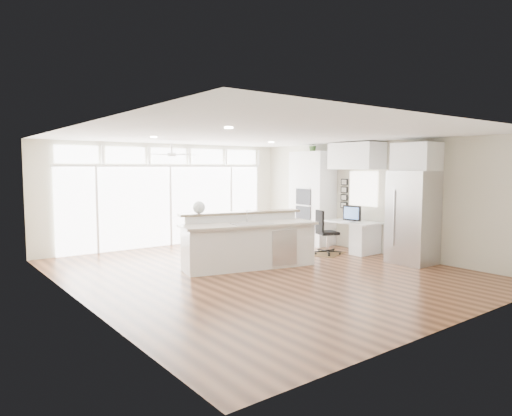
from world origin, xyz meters
TOP-DOWN VIEW (x-y plane):
  - floor at (0.00, 0.00)m, footprint 7.00×8.00m
  - ceiling at (0.00, 0.00)m, footprint 7.00×8.00m
  - wall_back at (0.00, 4.00)m, footprint 7.00×0.04m
  - wall_front at (0.00, -4.00)m, footprint 7.00×0.04m
  - wall_left at (-3.50, 0.00)m, footprint 0.04×8.00m
  - wall_right at (3.50, 0.00)m, footprint 0.04×8.00m
  - glass_wall at (0.00, 3.94)m, footprint 5.80×0.06m
  - transom_row at (0.00, 3.94)m, footprint 5.90×0.06m
  - desk_window at (3.46, 0.30)m, footprint 0.04×0.85m
  - ceiling_fan at (-0.50, 2.80)m, footprint 1.16×1.16m
  - recessed_lights at (0.00, 0.20)m, footprint 3.40×3.00m
  - oven_cabinet at (3.17, 1.80)m, footprint 0.64×1.20m
  - desk_nook at (3.13, 0.30)m, footprint 0.72×1.30m
  - upper_cabinets at (3.17, 0.30)m, footprint 0.64×1.30m
  - refrigerator at (3.11, -1.35)m, footprint 0.76×0.90m
  - fridge_cabinet at (3.17, -1.35)m, footprint 0.64×0.90m
  - framed_photos at (3.46, 0.92)m, footprint 0.06×0.22m
  - kitchen_island at (0.04, 0.44)m, footprint 3.01×1.69m
  - rug at (2.43, 0.52)m, footprint 1.05×0.90m
  - office_chair at (2.40, 0.48)m, footprint 0.69×0.67m
  - fishbowl at (-0.80, 1.04)m, footprint 0.34×0.34m
  - monitor at (3.05, 0.30)m, footprint 0.14×0.50m
  - keyboard at (2.88, 0.30)m, footprint 0.15×0.34m
  - potted_plant at (3.17, 1.80)m, footprint 0.31×0.35m

SIDE VIEW (x-z plane):
  - floor at x=0.00m, z-range -0.02..0.00m
  - rug at x=2.43m, z-range 0.00..0.01m
  - desk_nook at x=3.13m, z-range 0.00..0.76m
  - office_chair at x=2.40m, z-range 0.00..1.05m
  - kitchen_island at x=0.04m, z-range 0.00..1.13m
  - keyboard at x=2.88m, z-range 0.76..0.78m
  - monitor at x=3.05m, z-range 0.76..1.17m
  - refrigerator at x=3.11m, z-range 0.00..2.00m
  - glass_wall at x=0.00m, z-range 0.01..2.09m
  - oven_cabinet at x=3.17m, z-range 0.00..2.50m
  - fishbowl at x=-0.80m, z-range 1.13..1.39m
  - wall_back at x=0.00m, z-range 0.00..2.70m
  - wall_front at x=0.00m, z-range 0.00..2.70m
  - wall_left at x=-3.50m, z-range 0.00..2.70m
  - wall_right at x=3.50m, z-range 0.00..2.70m
  - framed_photos at x=3.46m, z-range 1.00..1.80m
  - desk_window at x=3.46m, z-range 1.12..1.98m
  - fridge_cabinet at x=3.17m, z-range 2.00..2.60m
  - upper_cabinets at x=3.17m, z-range 2.03..2.67m
  - transom_row at x=0.00m, z-range 2.18..2.58m
  - ceiling_fan at x=-0.50m, z-range 2.32..2.64m
  - potted_plant at x=3.17m, z-range 2.50..2.76m
  - recessed_lights at x=0.00m, z-range 2.67..2.69m
  - ceiling at x=0.00m, z-range 2.69..2.71m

